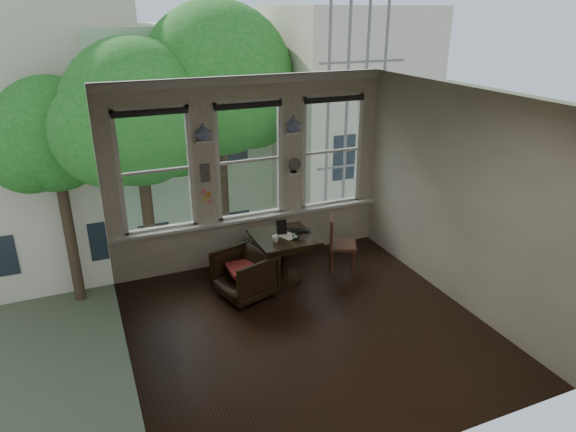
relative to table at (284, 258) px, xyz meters
name	(u,v)px	position (x,y,z in m)	size (l,w,h in m)	color
ground	(307,327)	(-0.21, -1.30, -0.38)	(4.50, 4.50, 0.00)	black
ceiling	(311,98)	(-0.21, -1.30, 2.62)	(4.50, 4.50, 0.00)	silver
wall_back	(249,172)	(-0.21, 0.95, 1.12)	(4.50, 4.50, 0.00)	beige
wall_front	(422,318)	(-0.21, -3.55, 1.12)	(4.50, 4.50, 0.00)	beige
wall_left	(116,255)	(-2.46, -1.30, 1.12)	(4.50, 4.50, 0.00)	beige
wall_right	(457,198)	(2.04, -1.30, 1.12)	(4.50, 4.50, 0.00)	beige
window_left	(155,171)	(-1.66, 0.95, 1.32)	(1.10, 0.12, 1.90)	white
window_center	(249,160)	(-0.21, 0.95, 1.32)	(1.10, 0.12, 1.90)	white
window_right	(330,151)	(1.24, 0.95, 1.32)	(1.10, 0.12, 1.90)	white
shelf_left	(204,141)	(-0.93, 0.85, 1.73)	(0.26, 0.16, 0.03)	white
shelf_right	(293,133)	(0.52, 0.85, 1.73)	(0.26, 0.16, 0.03)	white
intercom	(205,173)	(-0.93, 0.88, 1.23)	(0.14, 0.06, 0.28)	#59544F
sticky_notes	(206,194)	(-0.93, 0.89, 0.88)	(0.16, 0.01, 0.24)	pink
desk_fan	(294,167)	(0.52, 0.83, 1.16)	(0.20, 0.20, 0.24)	#59544F
vase_left	(203,132)	(-0.93, 0.85, 1.86)	(0.24, 0.24, 0.25)	silver
vase_right	(293,124)	(0.52, 0.85, 1.86)	(0.24, 0.24, 0.25)	silver
table	(284,258)	(0.00, 0.00, 0.00)	(0.90, 0.90, 0.75)	black
armchair_left	(245,274)	(-0.70, -0.21, -0.03)	(0.74, 0.76, 0.69)	black
cushion_red	(244,268)	(-0.70, -0.21, 0.08)	(0.45, 0.45, 0.06)	maroon
side_chair_right	(343,245)	(0.97, -0.08, 0.09)	(0.42, 0.42, 0.92)	#49261A
laptop	(299,232)	(0.27, 0.03, 0.39)	(0.33, 0.21, 0.03)	black
mug	(275,239)	(-0.19, -0.15, 0.42)	(0.10, 0.10, 0.10)	white
drinking_glass	(296,237)	(0.11, -0.19, 0.42)	(0.12, 0.12, 0.09)	white
tablet	(282,227)	(0.00, 0.09, 0.48)	(0.16, 0.02, 0.22)	black
papers	(287,235)	(0.05, -0.01, 0.38)	(0.22, 0.30, 0.00)	silver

